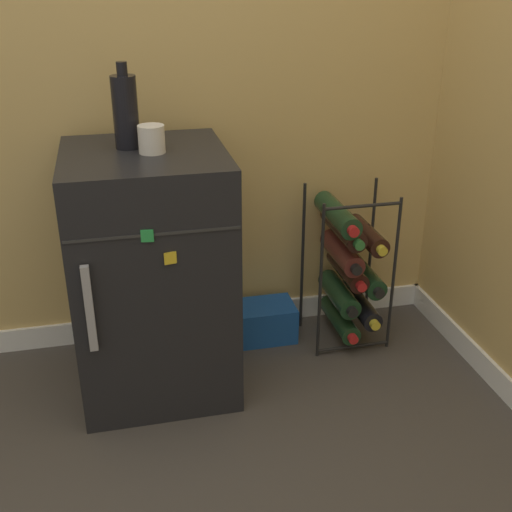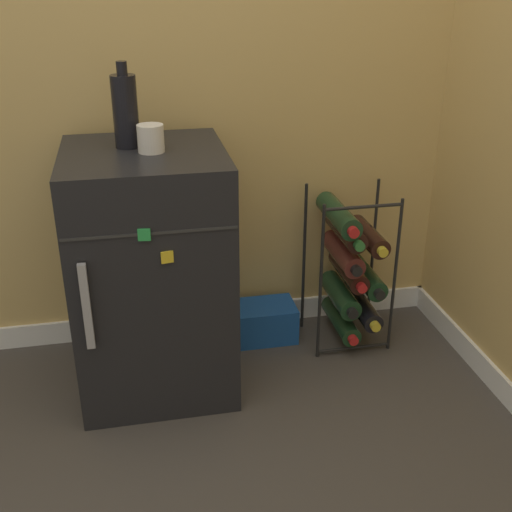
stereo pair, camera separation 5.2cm
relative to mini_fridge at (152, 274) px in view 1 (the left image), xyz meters
name	(u,v)px [view 1 (the left image)]	position (x,y,z in m)	size (l,w,h in m)	color
ground_plane	(243,443)	(0.22, -0.41, -0.42)	(14.00, 14.00, 0.00)	#423D38
wall_back	(194,2)	(0.22, 0.34, 0.82)	(6.84, 0.07, 2.50)	tan
mini_fridge	(152,274)	(0.00, 0.00, 0.00)	(0.51, 0.54, 0.83)	black
wine_rack	(348,266)	(0.74, 0.12, -0.11)	(0.30, 0.33, 0.61)	black
soda_box	(260,322)	(0.41, 0.18, -0.34)	(0.27, 0.17, 0.14)	#194C9E
fridge_top_cup	(152,139)	(0.03, -0.02, 0.46)	(0.08, 0.08, 0.08)	silver
fridge_top_bottle	(125,111)	(-0.04, 0.06, 0.53)	(0.08, 0.08, 0.26)	black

